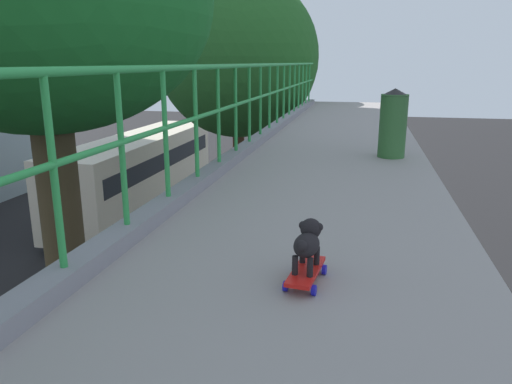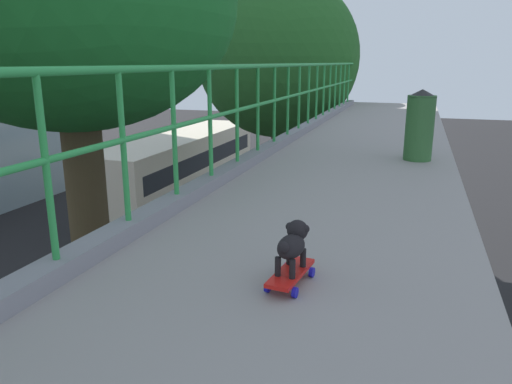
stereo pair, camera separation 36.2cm
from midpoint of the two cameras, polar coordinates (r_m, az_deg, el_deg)
The scene contains 7 objects.
car_red_taxi_fifth at distance 12.86m, azimuth -13.52°, elevation -11.96°, with size 1.79×3.94×1.42m.
city_bus at distance 21.94m, azimuth -8.17°, elevation 2.96°, with size 2.65×11.58×3.24m.
roadside_tree_mid at distance 6.88m, azimuth -19.45°, elevation 19.37°, with size 4.23×4.23×8.72m.
roadside_tree_far at distance 17.09m, azimuth 3.19°, elevation 15.40°, with size 5.44×5.44×9.20m.
toy_skateboard at distance 2.95m, azimuth 7.62°, elevation -9.52°, with size 0.23×0.48×0.09m.
small_dog at distance 2.90m, azimuth 7.91°, elevation -5.93°, with size 0.17×0.35×0.28m.
litter_bin at distance 6.94m, azimuth 20.03°, elevation 7.42°, with size 0.37×0.37×0.94m.
Camera 2 is at (1.76, -1.05, 6.34)m, focal length 34.28 mm.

